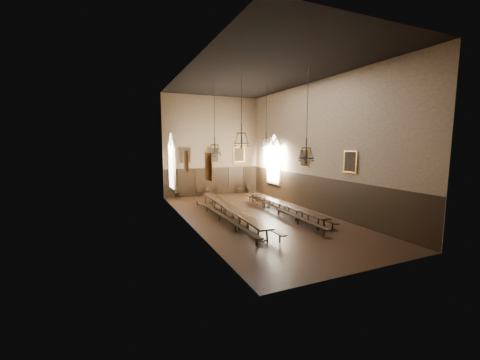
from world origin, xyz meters
TOP-DOWN VIEW (x-y plane):
  - floor at (0.00, 0.00)m, footprint 9.00×18.00m
  - ceiling at (0.00, 0.00)m, footprint 9.00×18.00m
  - wall_back at (0.00, 9.01)m, footprint 9.00×0.02m
  - wall_front at (0.00, -9.01)m, footprint 9.00×0.02m
  - wall_left at (-4.51, 0.00)m, footprint 0.02×18.00m
  - wall_right at (4.51, 0.00)m, footprint 0.02×18.00m
  - wainscot_panelling at (0.00, 0.00)m, footprint 9.00×18.00m
  - table_left at (-1.90, 0.13)m, footprint 1.20×10.75m
  - table_right at (1.97, 0.14)m, footprint 0.75×9.31m
  - bench_left_outer at (-2.60, 0.02)m, footprint 0.46×10.74m
  - bench_left_inner at (-1.41, -0.21)m, footprint 0.62×10.28m
  - bench_right_inner at (1.52, -0.17)m, footprint 0.87×10.71m
  - bench_right_outer at (2.59, 0.21)m, footprint 0.46×9.81m
  - chair_0 at (-3.44, 8.51)m, footprint 0.47×0.47m
  - chair_2 at (-1.43, 8.51)m, footprint 0.47×0.47m
  - chair_3 at (-0.55, 8.59)m, footprint 0.46×0.46m
  - chair_4 at (0.53, 8.56)m, footprint 0.54×0.54m
  - chair_6 at (2.55, 8.60)m, footprint 0.51×0.51m
  - chair_7 at (3.47, 8.54)m, footprint 0.47×0.47m
  - chandelier_back_left at (-1.90, 2.79)m, footprint 0.91×0.91m
  - chandelier_back_right at (1.99, 2.49)m, footprint 0.83×0.83m
  - chandelier_front_left at (-2.04, -2.09)m, footprint 0.86×0.86m
  - chandelier_front_right at (1.68, -2.84)m, footprint 0.92×0.92m
  - portrait_back_0 at (-2.60, 8.88)m, footprint 1.10×0.12m
  - portrait_back_1 at (0.00, 8.88)m, footprint 1.10×0.12m
  - portrait_back_2 at (2.60, 8.88)m, footprint 1.10×0.12m
  - portrait_left_0 at (-4.38, 1.00)m, footprint 0.12×1.00m
  - portrait_left_1 at (-4.38, -3.50)m, footprint 0.12×1.00m
  - portrait_right_0 at (4.38, 1.00)m, footprint 0.12×1.00m
  - portrait_right_1 at (4.38, -3.50)m, footprint 0.12×1.00m
  - window_right at (4.43, 5.50)m, footprint 0.20×2.20m
  - window_left at (-4.43, 5.50)m, footprint 0.20×2.20m

SIDE VIEW (x-z plane):
  - floor at x=0.00m, z-range -0.02..0.00m
  - chair_3 at x=-0.55m, z-range -0.17..0.70m
  - chair_7 at x=3.47m, z-range -0.18..0.72m
  - bench_right_outer at x=2.59m, z-range 0.06..0.50m
  - chair_6 at x=2.55m, z-range -0.19..0.76m
  - chair_4 at x=0.53m, z-range -0.19..0.78m
  - chair_2 at x=-1.43m, z-range -0.19..0.78m
  - bench_left_inner at x=-1.41m, z-range 0.06..0.53m
  - bench_right_inner at x=1.52m, z-range 0.07..0.55m
  - bench_left_outer at x=-2.60m, z-range 0.07..0.55m
  - chair_0 at x=-3.44m, z-range -0.20..0.82m
  - table_right at x=1.97m, z-range 0.00..0.73m
  - table_left at x=-1.90m, z-range 0.00..0.84m
  - wainscot_panelling at x=0.00m, z-range 0.00..2.50m
  - window_right at x=4.43m, z-range 1.10..5.70m
  - window_left at x=-4.43m, z-range 1.10..5.70m
  - portrait_back_0 at x=-2.60m, z-range 3.00..4.40m
  - portrait_back_1 at x=0.00m, z-range 3.00..4.40m
  - portrait_back_2 at x=2.60m, z-range 3.00..4.40m
  - portrait_left_0 at x=-4.38m, z-range 3.05..4.35m
  - portrait_left_1 at x=-4.38m, z-range 3.05..4.35m
  - portrait_right_0 at x=4.38m, z-range 3.05..4.35m
  - portrait_right_1 at x=4.38m, z-range 3.05..4.35m
  - chandelier_front_right at x=1.68m, z-range 1.64..6.87m
  - chandelier_back_left at x=-1.90m, z-range 1.88..6.94m
  - wall_back at x=0.00m, z-range 0.00..9.00m
  - wall_front at x=0.00m, z-range 0.00..9.00m
  - wall_left at x=-4.51m, z-range 0.00..9.00m
  - wall_right at x=4.51m, z-range 0.00..9.00m
  - chandelier_back_right at x=1.99m, z-range 2.67..7.19m
  - chandelier_front_left at x=-2.04m, z-range 2.88..7.25m
  - ceiling at x=0.00m, z-range 9.00..9.02m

